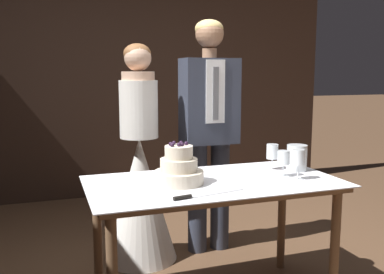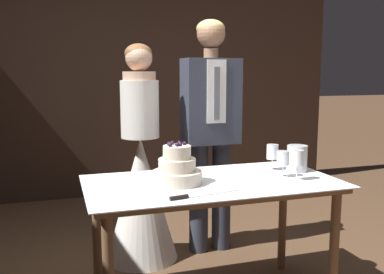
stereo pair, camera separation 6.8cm
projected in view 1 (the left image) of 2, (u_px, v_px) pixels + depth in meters
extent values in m
cube|color=black|center=(125.00, 70.00, 4.87)|extent=(5.00, 0.12, 2.87)
cylinder|color=brown|center=(335.00, 251.00, 2.52)|extent=(0.06, 0.06, 0.73)
cylinder|color=brown|center=(98.00, 242.00, 2.65)|extent=(0.06, 0.06, 0.73)
cylinder|color=brown|center=(282.00, 219.00, 3.07)|extent=(0.06, 0.06, 0.73)
cube|color=brown|center=(214.00, 185.00, 2.53)|extent=(1.42, 0.71, 0.03)
cube|color=white|center=(214.00, 181.00, 2.52)|extent=(1.48, 0.77, 0.01)
cylinder|color=beige|center=(179.00, 177.00, 2.46)|extent=(0.29, 0.29, 0.07)
cylinder|color=beige|center=(179.00, 165.00, 2.44)|extent=(0.21, 0.21, 0.07)
cylinder|color=beige|center=(179.00, 152.00, 2.43)|extent=(0.16, 0.16, 0.07)
sphere|color=#2D1933|center=(186.00, 143.00, 2.45)|extent=(0.02, 0.02, 0.02)
sphere|color=#2D1933|center=(181.00, 143.00, 2.47)|extent=(0.02, 0.02, 0.02)
sphere|color=#2D1933|center=(174.00, 143.00, 2.47)|extent=(0.02, 0.02, 0.02)
sphere|color=#2D1933|center=(171.00, 144.00, 2.43)|extent=(0.02, 0.02, 0.02)
sphere|color=#2D1933|center=(172.00, 145.00, 2.40)|extent=(0.02, 0.02, 0.02)
sphere|color=#2D1933|center=(179.00, 145.00, 2.41)|extent=(0.02, 0.02, 0.02)
sphere|color=#2D1933|center=(182.00, 144.00, 2.42)|extent=(0.02, 0.02, 0.02)
cube|color=silver|center=(218.00, 193.00, 2.26)|extent=(0.32, 0.08, 0.00)
cylinder|color=black|center=(183.00, 197.00, 2.15)|extent=(0.10, 0.04, 0.02)
cylinder|color=silver|center=(283.00, 176.00, 2.63)|extent=(0.07, 0.07, 0.00)
cylinder|color=silver|center=(283.00, 170.00, 2.63)|extent=(0.01, 0.01, 0.07)
cylinder|color=silver|center=(284.00, 157.00, 2.62)|extent=(0.08, 0.08, 0.08)
cylinder|color=silver|center=(298.00, 179.00, 2.56)|extent=(0.07, 0.07, 0.00)
cylinder|color=silver|center=(298.00, 172.00, 2.55)|extent=(0.01, 0.01, 0.09)
cylinder|color=silver|center=(298.00, 157.00, 2.54)|extent=(0.07, 0.07, 0.09)
cylinder|color=silver|center=(272.00, 169.00, 2.82)|extent=(0.07, 0.07, 0.00)
cylinder|color=silver|center=(272.00, 164.00, 2.81)|extent=(0.01, 0.01, 0.07)
cylinder|color=silver|center=(272.00, 151.00, 2.80)|extent=(0.08, 0.08, 0.10)
cylinder|color=maroon|center=(272.00, 156.00, 2.81)|extent=(0.06, 0.06, 0.03)
cylinder|color=silver|center=(297.00, 158.00, 2.78)|extent=(0.13, 0.13, 0.17)
cylinder|color=beige|center=(297.00, 165.00, 2.78)|extent=(0.06, 0.06, 0.08)
sphere|color=#F9CC4C|center=(297.00, 157.00, 2.78)|extent=(0.02, 0.02, 0.02)
cone|color=white|center=(140.00, 199.00, 3.21)|extent=(0.54, 0.54, 0.93)
cylinder|color=white|center=(139.00, 109.00, 3.11)|extent=(0.28, 0.28, 0.42)
cylinder|color=#DBAD8E|center=(138.00, 76.00, 3.07)|extent=(0.24, 0.24, 0.06)
sphere|color=#DBAD8E|center=(138.00, 58.00, 3.05)|extent=(0.19, 0.19, 0.19)
ellipsoid|color=brown|center=(137.00, 54.00, 3.06)|extent=(0.20, 0.20, 0.15)
cylinder|color=#333847|center=(197.00, 198.00, 3.36)|extent=(0.15, 0.15, 0.87)
cylinder|color=#333847|center=(220.00, 195.00, 3.42)|extent=(0.15, 0.15, 0.87)
cube|color=#333847|center=(209.00, 101.00, 3.28)|extent=(0.43, 0.24, 0.65)
cube|color=white|center=(215.00, 92.00, 3.15)|extent=(0.15, 0.01, 0.47)
cube|color=slate|center=(216.00, 94.00, 3.15)|extent=(0.04, 0.01, 0.39)
cylinder|color=#A37556|center=(209.00, 53.00, 3.23)|extent=(0.11, 0.11, 0.07)
sphere|color=#A37556|center=(210.00, 34.00, 3.20)|extent=(0.22, 0.22, 0.22)
ellipsoid|color=#D6B770|center=(209.00, 29.00, 3.21)|extent=(0.22, 0.22, 0.14)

